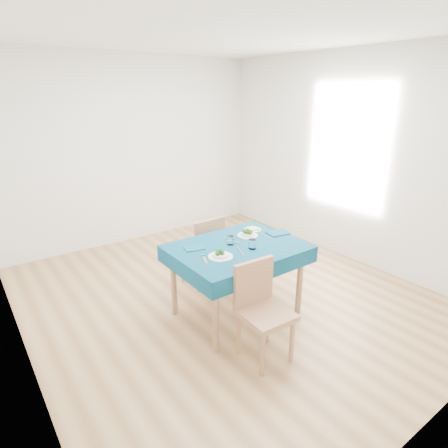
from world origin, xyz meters
TOP-DOWN VIEW (x-y plane):
  - room_shell at (0.00, 0.00)m, footprint 4.02×4.52m
  - table at (-0.12, -0.39)m, footprint 1.25×0.95m
  - chair_near at (-0.35, -1.07)m, footprint 0.42×0.45m
  - chair_far at (-0.05, 0.39)m, footprint 0.42×0.46m
  - bowl_near at (-0.41, -0.51)m, footprint 0.23×0.23m
  - bowl_far at (0.13, -0.24)m, footprint 0.21×0.21m
  - fork_near at (-0.55, -0.46)m, footprint 0.09×0.18m
  - knife_near at (-0.17, -0.50)m, footprint 0.10×0.21m
  - fork_far at (-0.08, -0.26)m, footprint 0.07×0.18m
  - knife_far at (0.29, -0.37)m, footprint 0.03×0.21m
  - napkin_near at (-0.50, -0.20)m, footprint 0.21×0.17m
  - napkin_far at (0.43, -0.38)m, footprint 0.25×0.20m
  - tumbler_center at (-0.15, -0.32)m, footprint 0.07×0.07m
  - tumbler_side at (-0.05, -0.52)m, footprint 0.07×0.07m
  - side_plate at (0.29, -0.13)m, footprint 0.19×0.19m
  - bread_slice at (0.29, -0.13)m, footprint 0.11×0.11m

SIDE VIEW (x-z plane):
  - table at x=-0.12m, z-range 0.00..0.76m
  - chair_near at x=-0.35m, z-range 0.00..1.00m
  - chair_far at x=-0.05m, z-range 0.00..1.00m
  - knife_far at x=0.29m, z-range 0.76..0.76m
  - fork_near at x=-0.55m, z-range 0.76..0.76m
  - fork_far at x=-0.08m, z-range 0.76..0.76m
  - knife_near at x=-0.17m, z-range 0.76..0.76m
  - side_plate at x=0.29m, z-range 0.76..0.77m
  - napkin_near at x=-0.50m, z-range 0.76..0.77m
  - napkin_far at x=0.43m, z-range 0.76..0.77m
  - bread_slice at x=0.29m, z-range 0.77..0.78m
  - bowl_far at x=0.13m, z-range 0.76..0.82m
  - bowl_near at x=-0.41m, z-range 0.76..0.83m
  - tumbler_center at x=-0.15m, z-range 0.76..0.85m
  - tumbler_side at x=-0.05m, z-range 0.76..0.85m
  - room_shell at x=0.00m, z-range -0.02..2.71m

